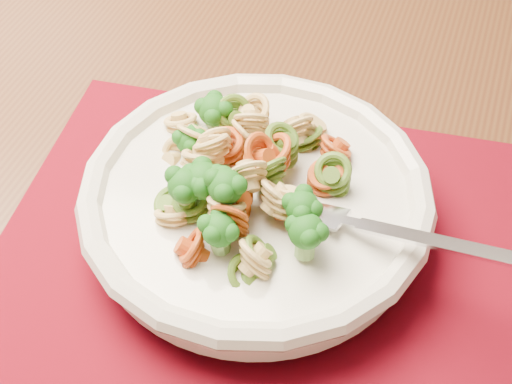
# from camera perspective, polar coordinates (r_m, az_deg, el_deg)

# --- Properties ---
(dining_table) EXTENTS (1.42, 1.03, 0.78)m
(dining_table) POSITION_cam_1_polar(r_m,az_deg,el_deg) (0.70, 7.61, -4.89)
(dining_table) COLOR #492A14
(dining_table) RESTS_ON ground
(placemat) EXTENTS (0.42, 0.34, 0.00)m
(placemat) POSITION_cam_1_polar(r_m,az_deg,el_deg) (0.55, 0.94, -4.76)
(placemat) COLOR #660412
(placemat) RESTS_ON dining_table
(pasta_bowl) EXTENTS (0.27, 0.27, 0.05)m
(pasta_bowl) POSITION_cam_1_polar(r_m,az_deg,el_deg) (0.54, -0.00, -0.68)
(pasta_bowl) COLOR beige
(pasta_bowl) RESTS_ON placemat
(pasta_broccoli_heap) EXTENTS (0.23, 0.23, 0.06)m
(pasta_broccoli_heap) POSITION_cam_1_polar(r_m,az_deg,el_deg) (0.53, 0.00, 0.43)
(pasta_broccoli_heap) COLOR tan
(pasta_broccoli_heap) RESTS_ON pasta_bowl
(fork) EXTENTS (0.18, 0.10, 0.08)m
(fork) POSITION_cam_1_polar(r_m,az_deg,el_deg) (0.51, 5.81, -2.00)
(fork) COLOR silver
(fork) RESTS_ON pasta_bowl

